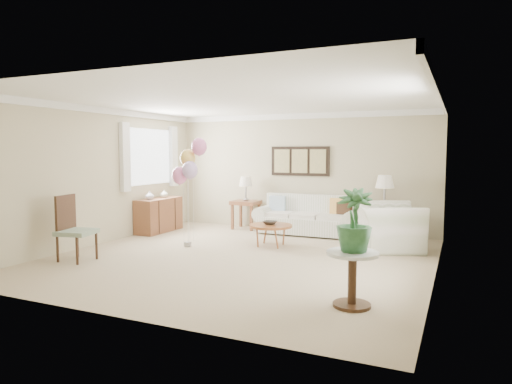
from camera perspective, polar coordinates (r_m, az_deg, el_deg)
ground_plane at (r=7.65m, az=-1.84°, el=-8.22°), size 6.00×6.00×0.00m
room_shell at (r=7.58m, az=-2.32°, el=4.07°), size 6.04×6.04×2.60m
wall_art_triptych at (r=10.20m, az=5.51°, el=3.86°), size 1.35×0.06×0.65m
sofa at (r=9.84m, az=6.52°, el=-3.35°), size 2.26×0.87×0.83m
end_table_left at (r=10.41m, az=-1.28°, el=-1.66°), size 0.59×0.54×0.65m
end_table_right at (r=9.57m, az=15.72°, el=-2.48°), size 0.58×0.53×0.64m
lamp_left at (r=10.36m, az=-1.28°, el=1.23°), size 0.31×0.31×0.55m
lamp_right at (r=9.51m, az=15.81°, el=1.12°), size 0.37×0.37×0.65m
coffee_table at (r=8.51m, az=1.86°, el=-4.31°), size 0.80×0.80×0.40m
decor_bowl at (r=8.52m, az=1.76°, el=-3.87°), size 0.26×0.26×0.06m
armchair at (r=8.61m, az=16.10°, el=-4.14°), size 1.48×1.57×0.82m
side_table at (r=5.31m, az=11.96°, el=-8.95°), size 0.59×0.59×0.64m
potted_plant at (r=5.22m, az=12.17°, el=-3.47°), size 0.46×0.46×0.71m
accent_chair at (r=7.95m, az=-21.91°, el=-4.04°), size 0.61×0.61×1.06m
credenza at (r=10.27m, az=-12.05°, el=-2.83°), size 0.46×1.20×0.74m
vase_white at (r=9.94m, az=-13.16°, el=-0.42°), size 0.22×0.22×0.19m
vase_sage at (r=10.36m, az=-11.40°, el=-0.20°), size 0.18×0.18×0.18m
balloon_cluster at (r=8.46m, az=-8.36°, el=3.58°), size 0.59×0.48×2.02m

